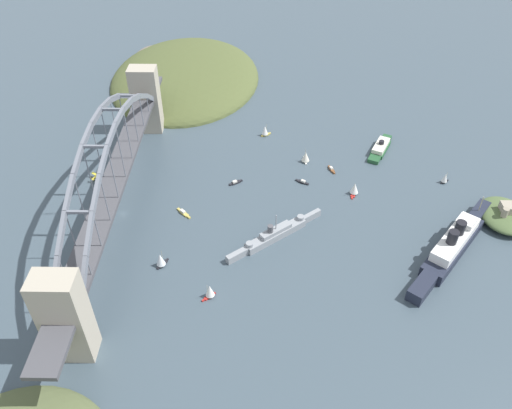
# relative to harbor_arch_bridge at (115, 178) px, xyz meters

# --- Properties ---
(ground_plane) EXTENTS (1400.00, 1400.00, 0.00)m
(ground_plane) POSITION_rel_harbor_arch_bridge_xyz_m (0.00, -0.00, -26.61)
(ground_plane) COLOR #3D4C56
(harbor_arch_bridge) EXTENTS (251.76, 19.18, 63.08)m
(harbor_arch_bridge) POSITION_rel_harbor_arch_bridge_xyz_m (0.00, 0.00, 0.00)
(harbor_arch_bridge) COLOR #ADA38E
(harbor_arch_bridge) RESTS_ON ground
(headland_west_shore) EXTENTS (165.85, 126.82, 29.97)m
(headland_west_shore) POSITION_rel_harbor_arch_bridge_xyz_m (-180.99, 14.00, -26.61)
(headland_west_shore) COLOR #4C562D
(headland_west_shore) RESTS_ON ground
(ocean_liner) EXTENTS (77.92, 64.91, 20.42)m
(ocean_liner) POSITION_rel_harbor_arch_bridge_xyz_m (29.67, 187.78, -20.61)
(ocean_liner) COLOR #1E2333
(ocean_liner) RESTS_ON ground
(naval_cruiser) EXTENTS (43.15, 54.43, 17.01)m
(naval_cruiser) POSITION_rel_harbor_arch_bridge_xyz_m (20.11, 90.96, -23.55)
(naval_cruiser) COLOR gray
(naval_cruiser) RESTS_ON ground
(harbor_ferry_steamer) EXTENTS (36.01, 22.34, 7.84)m
(harbor_ferry_steamer) POSITION_rel_harbor_arch_bridge_xyz_m (-69.80, 165.96, -24.22)
(harbor_ferry_steamer) COLOR #23512D
(harbor_ferry_steamer) RESTS_ON ground
(fort_island_mid_harbor) EXTENTS (34.61, 29.59, 12.74)m
(fort_island_mid_harbor) POSITION_rel_harbor_arch_bridge_xyz_m (2.78, 226.08, -22.53)
(fort_island_mid_harbor) COLOR #4C6038
(fort_island_mid_harbor) RESTS_ON ground
(seaplane_taxiing_near_bridge) EXTENTS (8.50, 9.13, 4.92)m
(seaplane_taxiing_near_bridge) POSITION_rel_harbor_arch_bridge_xyz_m (-32.68, -23.95, -24.52)
(seaplane_taxiing_near_bridge) COLOR #B7B7B2
(seaplane_taxiing_near_bridge) RESTS_ON ground
(small_boat_0) EXTENTS (6.31, 7.59, 9.34)m
(small_boat_0) POSITION_rel_harbor_arch_bridge_xyz_m (-88.10, 85.11, -22.30)
(small_boat_0) COLOR gold
(small_boat_0) RESTS_ON ground
(small_boat_1) EXTENTS (9.50, 6.71, 9.28)m
(small_boat_1) POSITION_rel_harbor_arch_bridge_xyz_m (-21.00, 141.11, -22.34)
(small_boat_1) COLOR #B2231E
(small_boat_1) RESTS_ON ground
(small_boat_2) EXTENTS (5.90, 8.77, 2.15)m
(small_boat_2) POSITION_rel_harbor_arch_bridge_xyz_m (-31.84, 109.48, -25.86)
(small_boat_2) COLOR black
(small_boat_2) RESTS_ON ground
(small_boat_3) EXTENTS (7.03, 7.38, 9.28)m
(small_boat_3) POSITION_rel_harbor_arch_bridge_xyz_m (62.90, 57.85, -22.28)
(small_boat_3) COLOR #B2231E
(small_boat_3) RESTS_ON ground
(small_boat_4) EXTENTS (6.42, 8.83, 2.00)m
(small_boat_4) POSITION_rel_harbor_arch_bridge_xyz_m (-30.61, 66.19, -25.90)
(small_boat_4) COLOR black
(small_boat_4) RESTS_ON ground
(small_boat_5) EXTENTS (8.97, 4.32, 2.21)m
(small_boat_5) POSITION_rel_harbor_arch_bridge_xyz_m (-45.79, 129.54, -25.81)
(small_boat_5) COLOR brown
(small_boat_5) RESTS_ON ground
(small_boat_6) EXTENTS (5.17, 6.28, 7.96)m
(small_boat_6) POSITION_rel_harbor_arch_bridge_xyz_m (-33.41, 200.79, -22.87)
(small_boat_6) COLOR black
(small_boat_6) RESTS_ON ground
(small_boat_7) EXTENTS (8.32, 6.67, 9.82)m
(small_boat_7) POSITION_rel_harbor_arch_bridge_xyz_m (42.17, 29.94, -22.07)
(small_boat_7) COLOR black
(small_boat_7) RESTS_ON ground
(small_boat_8) EXTENTS (9.76, 5.93, 9.13)m
(small_boat_8) POSITION_rel_harbor_arch_bridge_xyz_m (-55.29, 112.67, -22.38)
(small_boat_8) COLOR silver
(small_boat_8) RESTS_ON ground
(small_boat_9) EXTENTS (9.70, 9.41, 2.13)m
(small_boat_9) POSITION_rel_harbor_arch_bridge_xyz_m (-0.31, 36.44, -25.86)
(small_boat_9) COLOR gold
(small_boat_9) RESTS_ON ground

